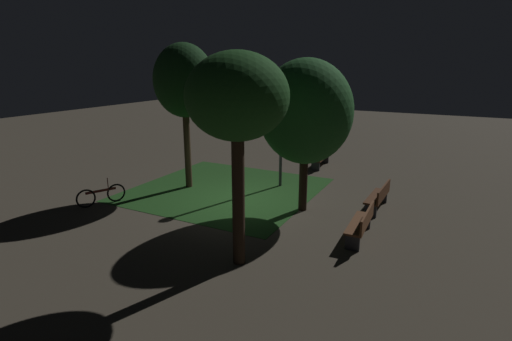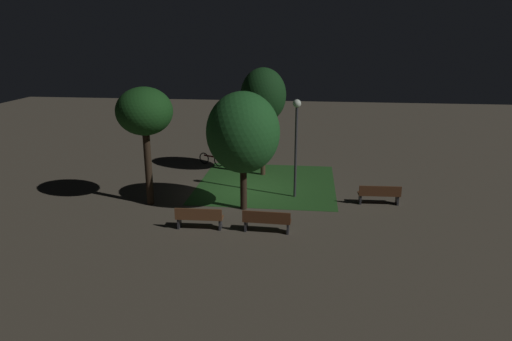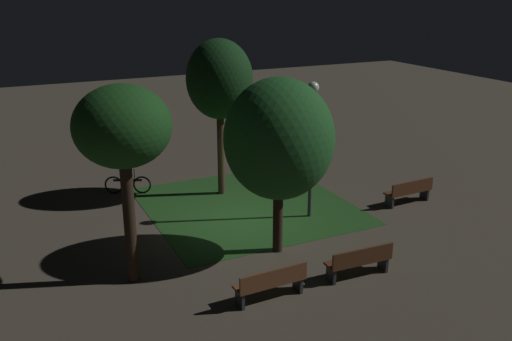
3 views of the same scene
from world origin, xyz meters
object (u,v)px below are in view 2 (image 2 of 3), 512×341
object	(u,v)px
tree_lawn_side	(243,133)
bench_front_right	(379,194)
tree_right_canopy	(144,113)
bicycle	(211,159)
lamp_post_near_wall	(296,132)
bench_path_side	(199,217)
tree_left_canopy	(263,96)
bench_by_lamp	(267,220)

from	to	relation	value
tree_lawn_side	bench_front_right	bearing A→B (deg)	11.80
tree_right_canopy	bicycle	bearing A→B (deg)	77.86
tree_right_canopy	lamp_post_near_wall	world-z (taller)	tree_right_canopy
tree_right_canopy	lamp_post_near_wall	xyz separation A→B (m)	(6.25, 1.65, -0.99)
bicycle	tree_lawn_side	bearing A→B (deg)	-66.74
tree_lawn_side	lamp_post_near_wall	xyz separation A→B (m)	(2.11, 1.76, -0.27)
bench_path_side	tree_left_canopy	bearing A→B (deg)	76.90
tree_lawn_side	tree_left_canopy	size ratio (longest dim) A/B	0.90
bench_front_right	tree_left_canopy	world-z (taller)	tree_left_canopy
tree_left_canopy	bench_path_side	bearing A→B (deg)	-103.10
tree_left_canopy	tree_right_canopy	distance (m)	6.60
tree_lawn_side	tree_left_canopy	world-z (taller)	tree_left_canopy
bench_path_side	bicycle	distance (m)	8.85
tree_right_canopy	bench_path_side	bearing A→B (deg)	-40.93
bench_path_side	tree_lawn_side	bearing A→B (deg)	58.93
tree_right_canopy	lamp_post_near_wall	size ratio (longest dim) A/B	1.14
bench_by_lamp	lamp_post_near_wall	world-z (taller)	lamp_post_near_wall
tree_lawn_side	tree_right_canopy	size ratio (longest dim) A/B	0.98
bench_front_right	tree_left_canopy	bearing A→B (deg)	145.48
tree_left_canopy	tree_right_canopy	bearing A→B (deg)	-132.41
bench_front_right	bicycle	bearing A→B (deg)	148.54
bench_path_side	bench_front_right	world-z (taller)	same
bench_front_right	tree_left_canopy	distance (m)	7.60
tree_left_canopy	bicycle	bearing A→B (deg)	154.51
bench_front_right	tree_left_canopy	size ratio (longest dim) A/B	0.33
lamp_post_near_wall	tree_right_canopy	bearing A→B (deg)	-165.17
tree_lawn_side	tree_left_canopy	bearing A→B (deg)	86.40
bench_by_lamp	tree_right_canopy	bearing A→B (deg)	155.86
bench_by_lamp	tree_right_canopy	world-z (taller)	tree_right_canopy
tree_lawn_side	bench_path_side	bearing A→B (deg)	-121.07
bench_by_lamp	bicycle	bearing A→B (deg)	114.46
bench_path_side	tree_right_canopy	size ratio (longest dim) A/B	0.36
bench_front_right	tree_lawn_side	world-z (taller)	tree_lawn_side
lamp_post_near_wall	bench_front_right	bearing A→B (deg)	-8.47
bench_by_lamp	bench_front_right	distance (m)	5.77
bench_by_lamp	bench_front_right	xyz separation A→B (m)	(4.59, 3.50, 0.00)
lamp_post_near_wall	tree_lawn_side	bearing A→B (deg)	-140.13
bench_path_side	bench_front_right	size ratio (longest dim) A/B	1.00
tree_right_canopy	bench_front_right	bearing A→B (deg)	6.34
bench_by_lamp	lamp_post_near_wall	xyz separation A→B (m)	(0.91, 4.05, 2.56)
bench_path_side	tree_lawn_side	world-z (taller)	tree_lawn_side
lamp_post_near_wall	tree_left_canopy	bearing A→B (deg)	119.11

